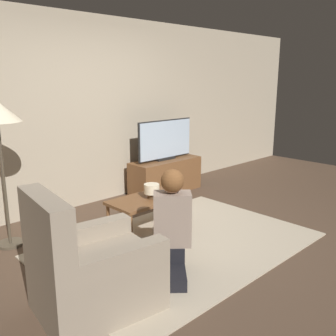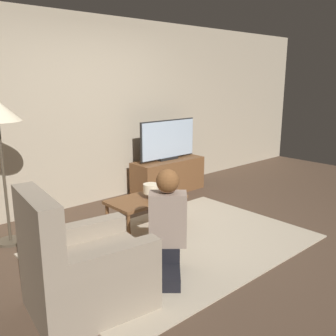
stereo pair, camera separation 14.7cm
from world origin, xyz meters
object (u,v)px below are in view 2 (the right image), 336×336
(tv, at_px, (168,140))
(armchair, at_px, (84,272))
(person_kneeling, at_px, (168,221))
(table_lamp, at_px, (151,190))
(coffee_table, at_px, (146,201))

(tv, xyz_separation_m, armchair, (-2.55, -1.88, -0.52))
(armchair, distance_m, person_kneeling, 0.89)
(tv, relative_size, armchair, 1.07)
(armchair, height_order, table_lamp, armchair)
(tv, distance_m, coffee_table, 1.64)
(tv, bearing_deg, coffee_table, -141.14)
(coffee_table, height_order, person_kneeling, person_kneeling)
(table_lamp, bearing_deg, coffee_table, 137.35)
(coffee_table, xyz_separation_m, table_lamp, (0.04, -0.04, 0.15))
(tv, relative_size, table_lamp, 5.90)
(armchair, bearing_deg, person_kneeling, -82.45)
(armchair, xyz_separation_m, table_lamp, (1.37, 0.86, 0.19))
(coffee_table, bearing_deg, table_lamp, -42.65)
(coffee_table, relative_size, armchair, 0.90)
(coffee_table, bearing_deg, tv, 38.86)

